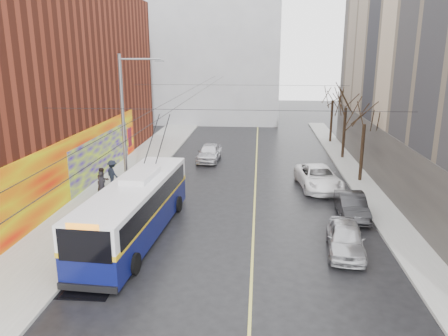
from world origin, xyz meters
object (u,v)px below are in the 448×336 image
object	(u,v)px
parked_car_c	(318,177)
pedestrian_b	(103,181)
parked_car_b	(352,206)
tree_far	(333,92)
following_car	(209,152)
streetlight_pole	(126,126)
tree_mid	(346,99)
parked_car_a	(345,238)
pedestrian_a	(102,184)
tree_near	(365,113)
trolleybus	(136,208)
pedestrian_c	(112,173)

from	to	relation	value
parked_car_c	pedestrian_b	world-z (taller)	pedestrian_b
parked_car_b	parked_car_c	size ratio (longest dim) A/B	0.75
tree_far	following_car	bearing A→B (deg)	-143.04
tree_far	parked_car_c	distance (m)	16.68
tree_far	parked_car_b	distance (m)	21.64
streetlight_pole	tree_far	size ratio (longest dim) A/B	1.37
tree_mid	tree_far	size ratio (longest dim) A/B	1.02
parked_car_b	following_car	bearing A→B (deg)	128.03
parked_car_a	following_car	size ratio (longest dim) A/B	0.95
tree_mid	pedestrian_b	size ratio (longest dim) A/B	3.70
parked_car_a	parked_car_c	xyz separation A→B (m)	(-0.01, 9.93, 0.06)
parked_car_b	following_car	distance (m)	15.64
streetlight_pole	pedestrian_a	xyz separation A→B (m)	(-2.02, 0.78, -3.87)
tree_far	following_car	xyz separation A→B (m)	(-11.53, -8.68, -4.40)
tree_far	parked_car_b	size ratio (longest dim) A/B	1.60
tree_near	trolleybus	size ratio (longest dim) A/B	0.55
parked_car_a	parked_car_c	distance (m)	9.93
streetlight_pole	pedestrian_c	size ratio (longest dim) A/B	4.99
tree_far	pedestrian_a	world-z (taller)	tree_far
streetlight_pole	tree_mid	world-z (taller)	streetlight_pole
trolleybus	following_car	size ratio (longest dim) A/B	2.66
pedestrian_a	pedestrian_b	distance (m)	0.43
trolleybus	pedestrian_b	bearing A→B (deg)	126.63
tree_far	pedestrian_a	bearing A→B (deg)	-131.76
trolleybus	parked_car_b	bearing A→B (deg)	21.32
pedestrian_b	parked_car_c	bearing A→B (deg)	-37.02
trolleybus	pedestrian_c	world-z (taller)	trolleybus
parked_car_b	trolleybus	bearing A→B (deg)	-161.81
trolleybus	tree_far	bearing A→B (deg)	65.14
tree_near	streetlight_pole	bearing A→B (deg)	-158.38
pedestrian_a	pedestrian_b	world-z (taller)	pedestrian_b
pedestrian_c	tree_far	bearing A→B (deg)	-94.86
streetlight_pole	tree_far	world-z (taller)	streetlight_pole
tree_far	pedestrian_c	distance (m)	24.47
following_car	parked_car_a	bearing A→B (deg)	-60.27
tree_mid	following_car	world-z (taller)	tree_mid
streetlight_pole	parked_car_c	distance (m)	13.31
pedestrian_a	pedestrian_c	xyz separation A→B (m)	(-0.11, 2.38, 0.07)
trolleybus	parked_car_c	world-z (taller)	trolleybus
parked_car_c	pedestrian_b	bearing A→B (deg)	-174.20
streetlight_pole	pedestrian_b	xyz separation A→B (m)	(-2.11, 1.19, -3.80)
streetlight_pole	parked_car_b	distance (m)	13.83
parked_car_c	tree_far	bearing A→B (deg)	72.14
tree_near	tree_far	world-z (taller)	tree_far
pedestrian_b	tree_mid	bearing A→B (deg)	-14.82
tree_mid	tree_far	distance (m)	7.00
streetlight_pole	tree_near	bearing A→B (deg)	21.62
tree_mid	trolleybus	bearing A→B (deg)	-127.11
tree_near	tree_far	xyz separation A→B (m)	(0.00, 14.00, 0.17)
parked_car_a	parked_car_b	world-z (taller)	parked_car_a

